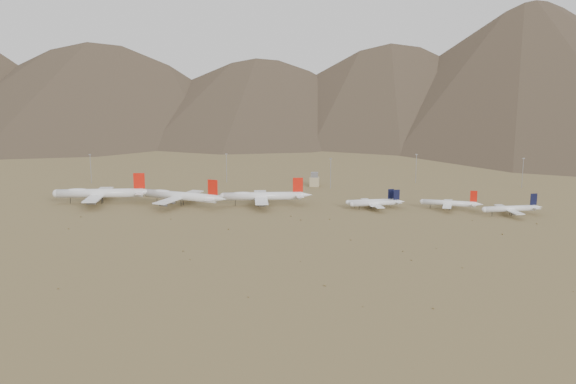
# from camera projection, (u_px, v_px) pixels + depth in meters

# --- Properties ---
(ground) EXTENTS (3000.00, 3000.00, 0.00)m
(ground) POSITION_uv_depth(u_px,v_px,m) (260.00, 217.00, 437.91)
(ground) COLOR olive
(ground) RESTS_ON ground
(mountain_ridge) EXTENTS (4400.00, 1000.00, 300.00)m
(mountain_ridge) POSITION_uv_depth(u_px,v_px,m) (324.00, 43.00, 1288.61)
(mountain_ridge) COLOR brown
(mountain_ridge) RESTS_ON ground
(widebody_west) EXTENTS (76.09, 59.32, 22.74)m
(widebody_west) POSITION_uv_depth(u_px,v_px,m) (101.00, 193.00, 480.45)
(widebody_west) COLOR white
(widebody_west) RESTS_ON ground
(widebody_centre) EXTENTS (69.31, 55.00, 21.25)m
(widebody_centre) POSITION_uv_depth(u_px,v_px,m) (181.00, 196.00, 472.44)
(widebody_centre) COLOR white
(widebody_centre) RESTS_ON ground
(widebody_east) EXTENTS (68.20, 53.26, 20.41)m
(widebody_east) POSITION_uv_depth(u_px,v_px,m) (263.00, 196.00, 473.48)
(widebody_east) COLOR white
(widebody_east) RESTS_ON ground
(narrowbody_a) EXTENTS (39.40, 29.08, 13.28)m
(narrowbody_a) POSITION_uv_depth(u_px,v_px,m) (372.00, 202.00, 466.55)
(narrowbody_a) COLOR white
(narrowbody_a) RESTS_ON ground
(narrowbody_b) EXTENTS (40.42, 29.99, 13.74)m
(narrowbody_b) POSITION_uv_depth(u_px,v_px,m) (377.00, 203.00, 461.13)
(narrowbody_b) COLOR white
(narrowbody_b) RESTS_ON ground
(narrowbody_c) EXTENTS (43.96, 32.10, 14.62)m
(narrowbody_c) POSITION_uv_depth(u_px,v_px,m) (450.00, 203.00, 459.21)
(narrowbody_c) COLOR white
(narrowbody_c) RESTS_ON ground
(narrowbody_d) EXTENTS (43.90, 32.48, 14.85)m
(narrowbody_d) POSITION_uv_depth(u_px,v_px,m) (512.00, 209.00, 441.22)
(narrowbody_d) COLOR white
(narrowbody_d) RESTS_ON ground
(control_tower) EXTENTS (8.00, 8.00, 12.00)m
(control_tower) POSITION_uv_depth(u_px,v_px,m) (314.00, 180.00, 551.08)
(control_tower) COLOR tan
(control_tower) RESTS_ON ground
(mast_far_west) EXTENTS (2.00, 0.60, 25.70)m
(mast_far_west) POSITION_uv_depth(u_px,v_px,m) (91.00, 167.00, 565.00)
(mast_far_west) COLOR gray
(mast_far_west) RESTS_ON ground
(mast_west) EXTENTS (2.00, 0.60, 25.70)m
(mast_west) POSITION_uv_depth(u_px,v_px,m) (226.00, 166.00, 568.81)
(mast_west) COLOR gray
(mast_west) RESTS_ON ground
(mast_centre) EXTENTS (2.00, 0.60, 25.70)m
(mast_centre) POSITION_uv_depth(u_px,v_px,m) (331.00, 172.00, 539.68)
(mast_centre) COLOR gray
(mast_centre) RESTS_ON ground
(mast_east) EXTENTS (2.00, 0.60, 25.70)m
(mast_east) POSITION_uv_depth(u_px,v_px,m) (416.00, 167.00, 565.89)
(mast_east) COLOR gray
(mast_east) RESTS_ON ground
(mast_far_east) EXTENTS (2.00, 0.60, 25.70)m
(mast_far_east) POSITION_uv_depth(u_px,v_px,m) (523.00, 172.00, 540.71)
(mast_far_east) COLOR gray
(mast_far_east) RESTS_ON ground
(desert_scrub) EXTENTS (361.05, 174.63, 0.93)m
(desert_scrub) POSITION_uv_depth(u_px,v_px,m) (309.00, 246.00, 365.19)
(desert_scrub) COLOR brown
(desert_scrub) RESTS_ON ground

